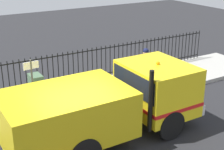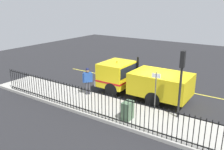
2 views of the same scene
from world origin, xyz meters
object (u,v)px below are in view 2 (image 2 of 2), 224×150
(traffic_light_near, at_px, (182,71))
(utility_cabinet, at_px, (128,111))
(work_truck, at_px, (138,79))
(street_sign, at_px, (156,87))
(worker_standing, at_px, (88,78))
(traffic_cone, at_px, (176,87))

(traffic_light_near, relative_size, utility_cabinet, 3.68)
(work_truck, bearing_deg, street_sign, -130.81)
(worker_standing, xyz_separation_m, traffic_light_near, (-0.13, 6.12, 1.46))
(work_truck, bearing_deg, worker_standing, 126.58)
(worker_standing, relative_size, utility_cabinet, 1.86)
(work_truck, height_order, utility_cabinet, work_truck)
(traffic_cone, xyz_separation_m, street_sign, (3.84, 0.07, 1.24))
(traffic_cone, bearing_deg, street_sign, 1.05)
(worker_standing, xyz_separation_m, utility_cabinet, (1.59, 3.99, -0.63))
(utility_cabinet, xyz_separation_m, traffic_cone, (-5.73, 0.62, -0.32))
(work_truck, height_order, traffic_light_near, traffic_light_near)
(utility_cabinet, bearing_deg, street_sign, 159.92)
(worker_standing, relative_size, traffic_light_near, 0.51)
(traffic_light_near, bearing_deg, work_truck, 57.45)
(work_truck, height_order, worker_standing, work_truck)
(work_truck, bearing_deg, traffic_cone, -42.31)
(traffic_light_near, height_order, traffic_cone, traffic_light_near)
(worker_standing, height_order, utility_cabinet, worker_standing)
(work_truck, xyz_separation_m, worker_standing, (2.01, -2.69, 0.07))
(utility_cabinet, relative_size, street_sign, 0.44)
(worker_standing, relative_size, traffic_cone, 2.67)
(work_truck, bearing_deg, utility_cabinet, -160.26)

